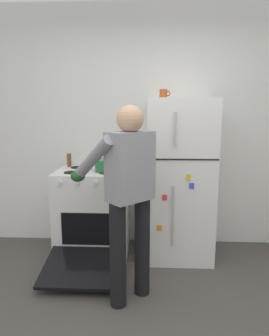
% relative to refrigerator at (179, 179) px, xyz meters
% --- Properties ---
extents(kitchen_wall_back, '(6.00, 0.10, 2.70)m').
position_rel_refrigerator_xyz_m(kitchen_wall_back, '(-0.35, 0.38, 0.51)').
color(kitchen_wall_back, white).
rests_on(kitchen_wall_back, ground).
extents(refrigerator, '(0.68, 0.72, 1.67)m').
position_rel_refrigerator_xyz_m(refrigerator, '(0.00, 0.00, 0.00)').
color(refrigerator, white).
rests_on(refrigerator, ground).
extents(stove_range, '(0.76, 1.22, 0.93)m').
position_rel_refrigerator_xyz_m(stove_range, '(-0.92, -0.02, -0.38)').
color(stove_range, white).
rests_on(stove_range, ground).
extents(person_cook, '(0.71, 0.75, 1.60)m').
position_rel_refrigerator_xyz_m(person_cook, '(-0.49, -0.85, 0.13)').
color(person_cook, black).
rests_on(person_cook, ground).
extents(red_pot, '(0.35, 0.25, 0.12)m').
position_rel_refrigerator_xyz_m(red_pot, '(-0.76, -0.05, 0.16)').
color(red_pot, '#236638').
rests_on(red_pot, stove_range).
extents(coffee_mug, '(0.11, 0.08, 0.10)m').
position_rel_refrigerator_xyz_m(coffee_mug, '(-0.18, 0.05, 0.88)').
color(coffee_mug, '#B24C1E').
rests_on(coffee_mug, refrigerator).
extents(pepper_mill, '(0.05, 0.05, 0.14)m').
position_rel_refrigerator_xyz_m(pepper_mill, '(-1.22, 0.20, 0.17)').
color(pepper_mill, brown).
rests_on(pepper_mill, stove_range).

